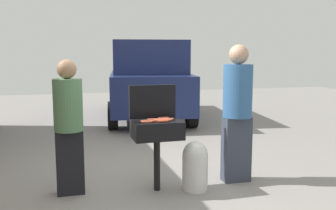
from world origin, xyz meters
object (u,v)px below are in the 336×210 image
at_px(hot_dog_5, 153,120).
at_px(person_right, 237,108).
at_px(hot_dog_1, 163,121).
at_px(hot_dog_4, 156,121).
at_px(hot_dog_2, 156,120).
at_px(hot_dog_10, 166,120).
at_px(bbq_grill, 157,132).
at_px(hot_dog_6, 147,122).
at_px(hot_dog_7, 159,120).
at_px(hot_dog_11, 146,121).
at_px(hot_dog_9, 164,118).
at_px(person_left, 69,122).
at_px(hot_dog_3, 168,120).
at_px(hot_dog_0, 163,119).
at_px(hot_dog_8, 168,119).
at_px(parked_minivan, 148,80).
at_px(propane_tank, 195,165).

xyz_separation_m(hot_dog_5, person_right, (1.15, 0.03, 0.09)).
relative_size(hot_dog_1, hot_dog_4, 1.00).
bearing_deg(hot_dog_2, hot_dog_10, -31.36).
xyz_separation_m(bbq_grill, hot_dog_6, (-0.15, -0.12, 0.15)).
bearing_deg(hot_dog_7, hot_dog_11, -177.80).
distance_m(hot_dog_1, hot_dog_6, 0.19).
relative_size(hot_dog_7, hot_dog_9, 1.00).
bearing_deg(person_left, hot_dog_1, -22.43).
height_order(hot_dog_3, hot_dog_5, same).
bearing_deg(hot_dog_10, hot_dog_5, 145.15).
height_order(hot_dog_3, hot_dog_11, same).
relative_size(bbq_grill, hot_dog_4, 6.80).
xyz_separation_m(hot_dog_0, hot_dog_6, (-0.23, -0.14, 0.00)).
xyz_separation_m(hot_dog_3, hot_dog_10, (-0.04, -0.04, 0.00)).
distance_m(hot_dog_8, person_left, 1.20).
bearing_deg(bbq_grill, hot_dog_8, -3.74).
xyz_separation_m(hot_dog_2, person_right, (1.12, 0.06, 0.09)).
distance_m(bbq_grill, person_left, 1.06).
xyz_separation_m(hot_dog_3, person_right, (0.97, 0.09, 0.09)).
bearing_deg(person_right, person_left, 5.11).
xyz_separation_m(hot_dog_0, hot_dog_9, (0.03, 0.07, 0.00)).
distance_m(hot_dog_9, hot_dog_10, 0.18).
bearing_deg(hot_dog_6, hot_dog_3, 15.88).
xyz_separation_m(hot_dog_3, hot_dog_4, (-0.16, -0.04, 0.00)).
distance_m(hot_dog_7, hot_dog_11, 0.17).
height_order(hot_dog_1, person_left, person_left).
height_order(hot_dog_10, parked_minivan, parked_minivan).
height_order(hot_dog_5, hot_dog_7, same).
bearing_deg(hot_dog_6, hot_dog_5, 51.84).
distance_m(hot_dog_5, propane_tank, 0.78).
bearing_deg(hot_dog_8, hot_dog_4, -156.73).
xyz_separation_m(bbq_grill, hot_dog_10, (0.10, -0.09, 0.15)).
xyz_separation_m(hot_dog_8, person_left, (-1.18, 0.18, -0.01)).
relative_size(hot_dog_3, hot_dog_5, 1.00).
relative_size(bbq_grill, hot_dog_9, 6.80).
bearing_deg(hot_dog_7, person_right, 5.02).
bearing_deg(hot_dog_3, hot_dog_0, 131.23).
relative_size(bbq_grill, hot_dog_2, 6.80).
distance_m(hot_dog_2, hot_dog_4, 0.07).
height_order(bbq_grill, hot_dog_8, hot_dog_8).
height_order(hot_dog_4, parked_minivan, parked_minivan).
height_order(hot_dog_4, hot_dog_10, same).
bearing_deg(hot_dog_0, propane_tank, -19.94).
bearing_deg(hot_dog_9, hot_dog_1, -108.15).
bearing_deg(hot_dog_10, bbq_grill, 138.08).
xyz_separation_m(hot_dog_0, hot_dog_4, (-0.11, -0.10, 0.00)).
distance_m(bbq_grill, hot_dog_7, 0.16).
height_order(hot_dog_0, hot_dog_3, same).
bearing_deg(hot_dog_11, bbq_grill, 20.26).
bearing_deg(hot_dog_3, hot_dog_5, 162.94).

